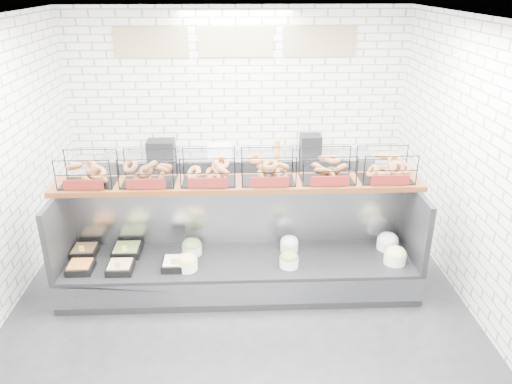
{
  "coord_description": "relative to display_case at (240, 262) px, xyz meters",
  "views": [
    {
      "loc": [
        -0.02,
        -4.62,
        3.35
      ],
      "look_at": [
        0.19,
        0.45,
        1.16
      ],
      "focal_mm": 35.0,
      "sensor_mm": 36.0,
      "label": 1
    }
  ],
  "objects": [
    {
      "name": "ground",
      "position": [
        0.0,
        -0.35,
        -0.32
      ],
      "size": [
        5.5,
        5.5,
        0.0
      ],
      "primitive_type": "plane",
      "color": "black",
      "rests_on": "ground"
    },
    {
      "name": "room_shell",
      "position": [
        0.0,
        0.26,
        1.73
      ],
      "size": [
        5.02,
        5.51,
        3.01
      ],
      "color": "white",
      "rests_on": "ground"
    },
    {
      "name": "display_case",
      "position": [
        0.0,
        0.0,
        0.0
      ],
      "size": [
        4.0,
        0.9,
        1.2
      ],
      "color": "black",
      "rests_on": "ground"
    },
    {
      "name": "bagel_shelf",
      "position": [
        0.01,
        0.17,
        1.06
      ],
      "size": [
        4.1,
        0.5,
        0.4
      ],
      "color": "#46230F",
      "rests_on": "display_case"
    },
    {
      "name": "prep_counter",
      "position": [
        -0.0,
        2.08,
        0.15
      ],
      "size": [
        4.0,
        0.6,
        1.2
      ],
      "color": "#93969B",
      "rests_on": "ground"
    }
  ]
}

